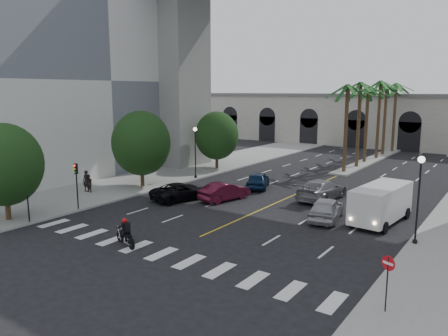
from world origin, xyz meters
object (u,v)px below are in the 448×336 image
at_px(car_b, 224,191).
at_px(pedestrian_a, 86,181).
at_px(motorcycle_rider, 126,234).
at_px(car_c, 181,191).
at_px(traffic_signal_far, 76,178).
at_px(pedestrian_b, 89,183).
at_px(car_a, 326,209).
at_px(cargo_van, 381,202).
at_px(car_d, 322,190).
at_px(lamp_post_left_far, 195,148).
at_px(lamp_post_right, 419,192).
at_px(traffic_signal_near, 27,188).
at_px(do_not_enter_sign, 388,272).
at_px(car_e, 258,180).

xyz_separation_m(car_b, pedestrian_a, (-11.59, -4.83, 0.34)).
relative_size(motorcycle_rider, car_c, 0.43).
relative_size(traffic_signal_far, pedestrian_b, 2.28).
relative_size(car_a, cargo_van, 0.76).
relative_size(car_d, cargo_van, 0.93).
relative_size(car_a, pedestrian_a, 2.53).
height_order(traffic_signal_far, car_c, traffic_signal_far).
relative_size(lamp_post_left_far, cargo_van, 0.85).
height_order(lamp_post_right, car_a, lamp_post_right).
distance_m(lamp_post_left_far, car_c, 8.97).
relative_size(traffic_signal_near, pedestrian_a, 1.93).
height_order(lamp_post_right, pedestrian_b, lamp_post_right).
xyz_separation_m(car_c, do_not_enter_sign, (19.19, -9.85, 1.12)).
relative_size(car_c, do_not_enter_sign, 2.05).
bearing_deg(car_c, traffic_signal_far, 74.69).
bearing_deg(traffic_signal_far, lamp_post_left_far, 90.40).
xyz_separation_m(lamp_post_right, car_b, (-15.36, 2.46, -2.46)).
relative_size(car_b, car_e, 1.01).
xyz_separation_m(motorcycle_rider, car_c, (-4.47, 10.29, -0.04)).
height_order(lamp_post_left_far, traffic_signal_far, lamp_post_left_far).
xyz_separation_m(lamp_post_right, do_not_enter_sign, (0.73, -9.30, -1.38)).
bearing_deg(car_d, car_b, 40.94).
relative_size(traffic_signal_near, car_c, 0.70).
bearing_deg(cargo_van, car_a, -151.33).
xyz_separation_m(lamp_post_left_far, do_not_enter_sign, (23.53, -17.30, -1.38)).
height_order(lamp_post_left_far, car_c, lamp_post_left_far).
bearing_deg(pedestrian_a, car_a, -3.83).
distance_m(traffic_signal_near, car_c, 11.98).
height_order(lamp_post_right, do_not_enter_sign, lamp_post_right).
relative_size(motorcycle_rider, car_b, 0.49).
height_order(motorcycle_rider, car_d, car_d).
height_order(car_a, cargo_van, cargo_van).
relative_size(traffic_signal_far, car_e, 0.80).
bearing_deg(car_b, cargo_van, -162.76).
xyz_separation_m(car_d, do_not_enter_sign, (9.54, -16.59, 0.99)).
distance_m(lamp_post_left_far, car_a, 17.73).
xyz_separation_m(traffic_signal_near, car_a, (16.40, 12.49, -1.69)).
bearing_deg(motorcycle_rider, pedestrian_b, 168.64).
distance_m(motorcycle_rider, pedestrian_a, 14.91).
relative_size(pedestrian_a, pedestrian_b, 1.18).
bearing_deg(lamp_post_right, car_b, 170.91).
bearing_deg(traffic_signal_near, lamp_post_right, 24.82).
relative_size(traffic_signal_far, car_d, 0.62).
distance_m(traffic_signal_near, traffic_signal_far, 4.00).
xyz_separation_m(pedestrian_b, do_not_enter_sign, (27.23, -6.80, 0.89)).
bearing_deg(motorcycle_rider, car_c, 132.18).
relative_size(lamp_post_left_far, traffic_signal_near, 1.47).
relative_size(lamp_post_right, motorcycle_rider, 2.39).
bearing_deg(car_b, traffic_signal_near, 73.28).
height_order(cargo_van, pedestrian_a, cargo_van).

